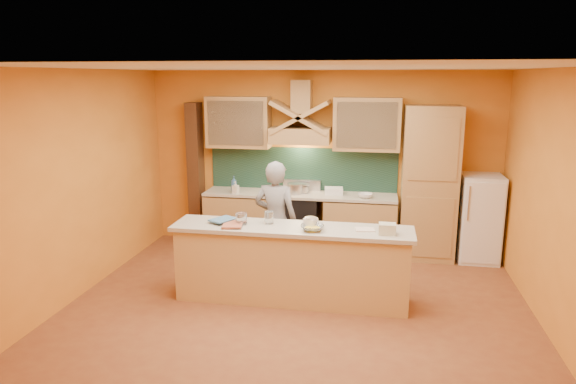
% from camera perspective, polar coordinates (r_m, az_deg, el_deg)
% --- Properties ---
extents(floor, '(5.50, 5.00, 0.01)m').
position_cam_1_polar(floor, '(6.22, 0.84, -13.09)').
color(floor, brown).
rests_on(floor, ground).
extents(ceiling, '(5.50, 5.00, 0.01)m').
position_cam_1_polar(ceiling, '(5.59, 0.94, 13.68)').
color(ceiling, white).
rests_on(ceiling, wall_back).
extents(wall_back, '(5.50, 0.02, 2.80)m').
position_cam_1_polar(wall_back, '(8.18, 3.74, 3.52)').
color(wall_back, orange).
rests_on(wall_back, floor).
extents(wall_front, '(5.50, 0.02, 2.80)m').
position_cam_1_polar(wall_front, '(3.42, -6.04, -9.91)').
color(wall_front, orange).
rests_on(wall_front, floor).
extents(wall_left, '(0.02, 5.00, 2.80)m').
position_cam_1_polar(wall_left, '(6.75, -22.82, 0.56)').
color(wall_left, orange).
rests_on(wall_left, floor).
extents(wall_right, '(0.02, 5.00, 2.80)m').
position_cam_1_polar(wall_right, '(5.97, 27.95, -1.45)').
color(wall_right, orange).
rests_on(wall_right, floor).
extents(base_cabinet_left, '(1.10, 0.60, 0.86)m').
position_cam_1_polar(base_cabinet_left, '(8.33, -5.18, -3.16)').
color(base_cabinet_left, tan).
rests_on(base_cabinet_left, floor).
extents(base_cabinet_right, '(1.10, 0.60, 0.86)m').
position_cam_1_polar(base_cabinet_right, '(8.05, 8.00, -3.80)').
color(base_cabinet_right, tan).
rests_on(base_cabinet_right, floor).
extents(counter_top, '(3.00, 0.62, 0.04)m').
position_cam_1_polar(counter_top, '(8.02, 1.32, -0.28)').
color(counter_top, '#B7AD9A').
rests_on(counter_top, base_cabinet_left).
extents(stove, '(0.60, 0.58, 0.90)m').
position_cam_1_polar(stove, '(8.13, 1.30, -3.36)').
color(stove, black).
rests_on(stove, floor).
extents(backsplash, '(3.00, 0.03, 0.70)m').
position_cam_1_polar(backsplash, '(8.23, 1.64, 2.54)').
color(backsplash, '#18342A').
rests_on(backsplash, wall_back).
extents(range_hood, '(0.92, 0.50, 0.24)m').
position_cam_1_polar(range_hood, '(7.91, 1.41, 6.31)').
color(range_hood, tan).
rests_on(range_hood, wall_back).
extents(hood_chimney, '(0.30, 0.30, 0.50)m').
position_cam_1_polar(hood_chimney, '(7.97, 1.54, 10.54)').
color(hood_chimney, tan).
rests_on(hood_chimney, wall_back).
extents(upper_cabinet_left, '(1.00, 0.35, 0.80)m').
position_cam_1_polar(upper_cabinet_left, '(8.18, -5.51, 7.73)').
color(upper_cabinet_left, tan).
rests_on(upper_cabinet_left, wall_back).
extents(upper_cabinet_right, '(1.00, 0.35, 0.80)m').
position_cam_1_polar(upper_cabinet_right, '(7.88, 8.76, 7.45)').
color(upper_cabinet_right, tan).
rests_on(upper_cabinet_right, wall_back).
extents(pantry_column, '(0.80, 0.60, 2.30)m').
position_cam_1_polar(pantry_column, '(7.91, 15.42, 0.93)').
color(pantry_column, tan).
rests_on(pantry_column, floor).
extents(fridge, '(0.58, 0.60, 1.30)m').
position_cam_1_polar(fridge, '(8.13, 20.48, -2.74)').
color(fridge, white).
rests_on(fridge, floor).
extents(trim_column_left, '(0.20, 0.30, 2.30)m').
position_cam_1_polar(trim_column_left, '(8.55, -10.19, 2.06)').
color(trim_column_left, '#472816').
rests_on(trim_column_left, floor).
extents(island_body, '(2.80, 0.55, 0.88)m').
position_cam_1_polar(island_body, '(6.33, 0.40, -8.26)').
color(island_body, tan).
rests_on(island_body, floor).
extents(island_top, '(2.90, 0.62, 0.05)m').
position_cam_1_polar(island_top, '(6.17, 0.41, -4.10)').
color(island_top, '#B7AD9A').
rests_on(island_top, island_body).
extents(person, '(0.63, 0.45, 1.62)m').
position_cam_1_polar(person, '(6.92, -1.38, -3.18)').
color(person, gray).
rests_on(person, floor).
extents(pot_large, '(0.30, 0.30, 0.16)m').
position_cam_1_polar(pot_large, '(8.00, 0.83, 0.27)').
color(pot_large, '#ADADB4').
rests_on(pot_large, stove).
extents(pot_small, '(0.23, 0.23, 0.13)m').
position_cam_1_polar(pot_small, '(8.04, 1.67, 0.23)').
color(pot_small, '#AEAEB5').
rests_on(pot_small, stove).
extents(soap_bottle_a, '(0.11, 0.11, 0.19)m').
position_cam_1_polar(soap_bottle_a, '(8.01, -5.86, 0.49)').
color(soap_bottle_a, beige).
rests_on(soap_bottle_a, counter_top).
extents(soap_bottle_b, '(0.13, 0.13, 0.26)m').
position_cam_1_polar(soap_bottle_b, '(8.12, -6.03, 0.89)').
color(soap_bottle_b, '#366296').
rests_on(soap_bottle_b, counter_top).
extents(bowl_back, '(0.28, 0.28, 0.07)m').
position_cam_1_polar(bowl_back, '(7.79, 8.58, -0.41)').
color(bowl_back, silver).
rests_on(bowl_back, counter_top).
extents(dish_rack, '(0.30, 0.25, 0.10)m').
position_cam_1_polar(dish_rack, '(7.99, 5.10, 0.13)').
color(dish_rack, white).
rests_on(dish_rack, counter_top).
extents(book_lower, '(0.29, 0.36, 0.03)m').
position_cam_1_polar(book_lower, '(6.24, -7.26, -3.63)').
color(book_lower, '#AE5A3E').
rests_on(book_lower, island_top).
extents(book_upper, '(0.35, 0.37, 0.02)m').
position_cam_1_polar(book_upper, '(6.47, -7.92, -2.89)').
color(book_upper, teal).
rests_on(book_upper, island_top).
extents(jar_large, '(0.17, 0.17, 0.14)m').
position_cam_1_polar(jar_large, '(6.27, -5.21, -2.98)').
color(jar_large, silver).
rests_on(jar_large, island_top).
extents(jar_small, '(0.12, 0.12, 0.15)m').
position_cam_1_polar(jar_small, '(6.28, -2.13, -2.85)').
color(jar_small, white).
rests_on(jar_small, island_top).
extents(kitchen_scale, '(0.18, 0.18, 0.11)m').
position_cam_1_polar(kitchen_scale, '(6.13, 2.53, -3.43)').
color(kitchen_scale, white).
rests_on(kitchen_scale, island_top).
extents(mixing_bowl, '(0.29, 0.29, 0.07)m').
position_cam_1_polar(mixing_bowl, '(6.01, 2.72, -4.00)').
color(mixing_bowl, white).
rests_on(mixing_bowl, island_top).
extents(cloth, '(0.24, 0.19, 0.01)m').
position_cam_1_polar(cloth, '(6.10, 8.54, -4.14)').
color(cloth, beige).
rests_on(cloth, island_top).
extents(grocery_bag_a, '(0.19, 0.16, 0.12)m').
position_cam_1_polar(grocery_bag_a, '(5.97, 10.96, -4.05)').
color(grocery_bag_a, beige).
rests_on(grocery_bag_a, island_top).
extents(grocery_bag_b, '(0.19, 0.17, 0.10)m').
position_cam_1_polar(grocery_bag_b, '(5.99, 10.99, -4.10)').
color(grocery_bag_b, beige).
rests_on(grocery_bag_b, island_top).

